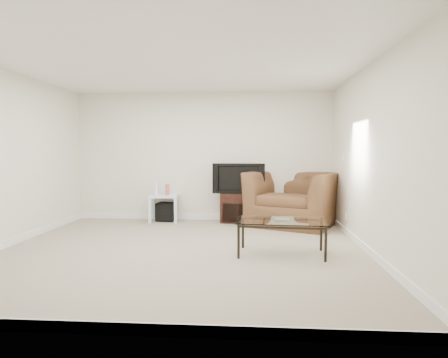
# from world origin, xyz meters

# --- Properties ---
(floor) EXTENTS (5.00, 5.00, 0.00)m
(floor) POSITION_xyz_m (0.00, 0.00, 0.00)
(floor) COLOR tan
(floor) RESTS_ON ground
(ceiling) EXTENTS (5.00, 5.00, 0.00)m
(ceiling) POSITION_xyz_m (0.00, 0.00, 2.50)
(ceiling) COLOR white
(ceiling) RESTS_ON ground
(wall_back) EXTENTS (5.00, 0.02, 2.50)m
(wall_back) POSITION_xyz_m (0.00, 2.50, 1.25)
(wall_back) COLOR silver
(wall_back) RESTS_ON ground
(wall_left) EXTENTS (0.02, 5.00, 2.50)m
(wall_left) POSITION_xyz_m (-2.50, 0.00, 1.25)
(wall_left) COLOR silver
(wall_left) RESTS_ON ground
(wall_right) EXTENTS (0.02, 5.00, 2.50)m
(wall_right) POSITION_xyz_m (2.50, 0.00, 1.25)
(wall_right) COLOR silver
(wall_right) RESTS_ON ground
(plate_back) EXTENTS (0.12, 0.02, 0.12)m
(plate_back) POSITION_xyz_m (-1.40, 2.49, 1.25)
(plate_back) COLOR white
(plate_back) RESTS_ON wall_back
(plate_right_switch) EXTENTS (0.02, 0.09, 0.13)m
(plate_right_switch) POSITION_xyz_m (2.49, 1.60, 1.25)
(plate_right_switch) COLOR white
(plate_right_switch) RESTS_ON wall_right
(plate_right_outlet) EXTENTS (0.02, 0.08, 0.12)m
(plate_right_outlet) POSITION_xyz_m (2.49, 1.30, 0.30)
(plate_right_outlet) COLOR white
(plate_right_outlet) RESTS_ON wall_right
(tv_stand) EXTENTS (0.71, 0.52, 0.56)m
(tv_stand) POSITION_xyz_m (0.71, 2.28, 0.28)
(tv_stand) COLOR black
(tv_stand) RESTS_ON floor
(dvd_player) EXTENTS (0.42, 0.31, 0.06)m
(dvd_player) POSITION_xyz_m (0.71, 2.24, 0.47)
(dvd_player) COLOR black
(dvd_player) RESTS_ON tv_stand
(television) EXTENTS (0.93, 0.24, 0.57)m
(television) POSITION_xyz_m (0.71, 2.25, 0.84)
(television) COLOR black
(television) RESTS_ON tv_stand
(side_table) EXTENTS (0.59, 0.59, 0.52)m
(side_table) POSITION_xyz_m (-0.74, 2.28, 0.26)
(side_table) COLOR #ABCCD6
(side_table) RESTS_ON floor
(subwoofer) EXTENTS (0.37, 0.37, 0.34)m
(subwoofer) POSITION_xyz_m (-0.71, 2.30, 0.18)
(subwoofer) COLOR black
(subwoofer) RESTS_ON floor
(game_console) EXTENTS (0.06, 0.17, 0.24)m
(game_console) POSITION_xyz_m (-0.86, 2.25, 0.63)
(game_console) COLOR white
(game_console) RESTS_ON side_table
(game_case) EXTENTS (0.06, 0.15, 0.20)m
(game_case) POSITION_xyz_m (-0.67, 2.26, 0.62)
(game_case) COLOR #CC4C4C
(game_case) RESTS_ON side_table
(recliner) EXTENTS (1.77, 1.50, 1.31)m
(recliner) POSITION_xyz_m (1.70, 2.05, 0.65)
(recliner) COLOR #522E1F
(recliner) RESTS_ON floor
(coffee_table) EXTENTS (1.19, 0.73, 0.45)m
(coffee_table) POSITION_xyz_m (1.35, -0.08, 0.23)
(coffee_table) COLOR black
(coffee_table) RESTS_ON floor
(remote) EXTENTS (0.18, 0.05, 0.02)m
(remote) POSITION_xyz_m (1.36, -0.08, 0.46)
(remote) COLOR #B2B2B7
(remote) RESTS_ON coffee_table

